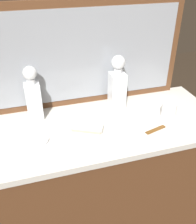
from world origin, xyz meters
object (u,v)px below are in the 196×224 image
at_px(porcelain_dish, 40,141).
at_px(tortoiseshell_comb, 156,130).
at_px(crystal_decanter_rear, 34,98).
at_px(crystal_tumbler_far_left, 169,111).
at_px(crystal_decanter_far_left, 117,87).
at_px(silver_brush_rear, 87,128).

height_order(porcelain_dish, tortoiseshell_comb, porcelain_dish).
distance_m(crystal_decanter_rear, crystal_tumbler_far_left, 0.73).
bearing_deg(crystal_decanter_far_left, tortoiseshell_comb, -69.01).
height_order(crystal_decanter_far_left, tortoiseshell_comb, crystal_decanter_far_left).
height_order(crystal_tumbler_far_left, silver_brush_rear, crystal_tumbler_far_left).
xyz_separation_m(crystal_decanter_far_left, porcelain_dish, (-0.47, -0.21, -0.12)).
xyz_separation_m(crystal_decanter_far_left, silver_brush_rear, (-0.23, -0.18, -0.11)).
bearing_deg(crystal_decanter_rear, silver_brush_rear, -39.37).
height_order(crystal_decanter_far_left, crystal_decanter_rear, crystal_decanter_far_left).
relative_size(crystal_decanter_rear, tortoiseshell_comb, 2.43).
bearing_deg(crystal_tumbler_far_left, crystal_decanter_far_left, 141.31).
bearing_deg(porcelain_dish, tortoiseshell_comb, -7.42).
xyz_separation_m(crystal_decanter_far_left, tortoiseshell_comb, (0.11, -0.28, -0.12)).
relative_size(crystal_tumbler_far_left, tortoiseshell_comb, 0.69).
relative_size(silver_brush_rear, porcelain_dish, 2.05).
bearing_deg(silver_brush_rear, crystal_decanter_rear, 140.63).
bearing_deg(tortoiseshell_comb, crystal_tumbler_far_left, 37.57).
height_order(crystal_tumbler_far_left, tortoiseshell_comb, crystal_tumbler_far_left).
relative_size(crystal_decanter_rear, porcelain_dish, 3.56).
distance_m(crystal_decanter_rear, porcelain_dish, 0.25).
distance_m(crystal_tumbler_far_left, tortoiseshell_comb, 0.16).
xyz_separation_m(crystal_decanter_rear, silver_brush_rear, (0.24, -0.20, -0.11)).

